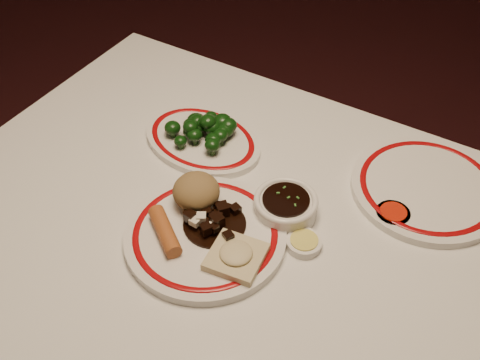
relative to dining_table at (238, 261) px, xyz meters
name	(u,v)px	position (x,y,z in m)	size (l,w,h in m)	color
dining_table	(238,261)	(0.00, 0.00, 0.00)	(1.20, 0.90, 0.75)	white
main_plate	(205,236)	(-0.04, -0.05, 0.10)	(0.38, 0.38, 0.02)	white
rice_mound	(196,191)	(-0.09, 0.00, 0.14)	(0.09, 0.09, 0.06)	olive
spring_roll	(165,231)	(-0.09, -0.09, 0.12)	(0.03, 0.03, 0.11)	#AF5E2B
fried_wonton	(236,256)	(0.04, -0.07, 0.12)	(0.10, 0.10, 0.03)	beige
stirfry_heap	(213,220)	(-0.04, -0.02, 0.12)	(0.12, 0.11, 0.03)	black
broccoli_plate	(202,140)	(-0.19, 0.17, 0.10)	(0.29, 0.26, 0.02)	white
broccoli_pile	(206,128)	(-0.19, 0.18, 0.13)	(0.14, 0.13, 0.05)	#23471C
soy_bowl	(285,207)	(0.06, 0.08, 0.11)	(0.12, 0.12, 0.04)	white
sweet_sour_dish	(393,215)	(0.23, 0.17, 0.10)	(0.06, 0.06, 0.02)	white
mustard_dish	(304,243)	(0.12, 0.03, 0.10)	(0.06, 0.06, 0.02)	white
far_plate	(427,188)	(0.26, 0.28, 0.10)	(0.31, 0.31, 0.02)	white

